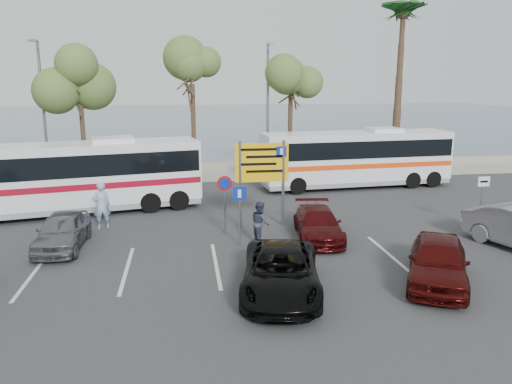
{
  "coord_description": "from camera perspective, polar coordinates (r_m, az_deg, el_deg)",
  "views": [
    {
      "loc": [
        -2.15,
        -16.66,
        6.03
      ],
      "look_at": [
        0.73,
        3.0,
        1.52
      ],
      "focal_mm": 35.0,
      "sensor_mm": 36.0,
      "label": 1
    }
  ],
  "objects": [
    {
      "name": "sign_no_stop",
      "position": [
        19.62,
        -3.59,
        -0.37
      ],
      "size": [
        0.6,
        0.08,
        2.35
      ],
      "color": "slate",
      "rests_on": "ground"
    },
    {
      "name": "seawall",
      "position": [
        33.23,
        -4.5,
        2.81
      ],
      "size": [
        48.0,
        0.8,
        0.6
      ],
      "primitive_type": "cube",
      "color": "gray",
      "rests_on": "ground"
    },
    {
      "name": "kerb_strip",
      "position": [
        31.31,
        -4.25,
        1.78
      ],
      "size": [
        44.0,
        2.4,
        0.15
      ],
      "primitive_type": "cube",
      "color": "gray",
      "rests_on": "ground"
    },
    {
      "name": "tree_mid",
      "position": [
        30.67,
        -7.33,
        13.85
      ],
      "size": [
        3.2,
        3.2,
        8.0
      ],
      "color": "#382619",
      "rests_on": "kerb_strip"
    },
    {
      "name": "tree_left",
      "position": [
        31.21,
        -19.58,
        12.02
      ],
      "size": [
        3.2,
        3.2,
        7.2
      ],
      "color": "#382619",
      "rests_on": "kerb_strip"
    },
    {
      "name": "sign_taxi",
      "position": [
        22.21,
        24.44,
        -0.35
      ],
      "size": [
        0.5,
        0.07,
        2.2
      ],
      "color": "slate",
      "rests_on": "ground"
    },
    {
      "name": "tree_right",
      "position": [
        31.37,
        4.01,
        13.0
      ],
      "size": [
        3.2,
        3.2,
        7.4
      ],
      "color": "#382619",
      "rests_on": "kerb_strip"
    },
    {
      "name": "street_lamp_left",
      "position": [
        31.22,
        -23.2,
        9.14
      ],
      "size": [
        0.45,
        1.15,
        8.01
      ],
      "color": "slate",
      "rests_on": "kerb_strip"
    },
    {
      "name": "suv_black",
      "position": [
        14.46,
        2.87,
        -9.07
      ],
      "size": [
        3.02,
        5.02,
        1.3
      ],
      "primitive_type": "imported",
      "rotation": [
        0.0,
        0.0,
        -0.19
      ],
      "color": "black",
      "rests_on": "ground"
    },
    {
      "name": "car_maroon",
      "position": [
        19.4,
        7.11,
        -3.63
      ],
      "size": [
        2.09,
        4.18,
        1.16
      ],
      "primitive_type": "imported",
      "rotation": [
        0.0,
        0.0,
        -0.12
      ],
      "color": "#470B0D",
      "rests_on": "ground"
    },
    {
      "name": "direction_sign",
      "position": [
        20.42,
        0.68,
        2.63
      ],
      "size": [
        2.2,
        0.12,
        3.6
      ],
      "color": "slate",
      "rests_on": "ground"
    },
    {
      "name": "pedestrian_near",
      "position": [
        21.33,
        -17.24,
        -1.5
      ],
      "size": [
        0.82,
        0.66,
        1.96
      ],
      "primitive_type": "imported",
      "rotation": [
        0.0,
        0.0,
        3.45
      ],
      "color": "#8DA6CD",
      "rests_on": "ground"
    },
    {
      "name": "coach_bus_right",
      "position": [
        28.81,
        11.36,
        3.59
      ],
      "size": [
        10.89,
        3.16,
        3.35
      ],
      "color": "white",
      "rests_on": "ground"
    },
    {
      "name": "palm_tree",
      "position": [
        33.78,
        16.46,
        18.81
      ],
      "size": [
        4.8,
        4.8,
        11.2
      ],
      "color": "#382619",
      "rests_on": "kerb_strip"
    },
    {
      "name": "lane_markings",
      "position": [
        16.81,
        -4.38,
        -8.27
      ],
      "size": [
        12.02,
        4.2,
        0.01
      ],
      "primitive_type": null,
      "color": "silver",
      "rests_on": "ground"
    },
    {
      "name": "street_lamp_right",
      "position": [
        30.65,
        1.37,
        10.1
      ],
      "size": [
        0.45,
        1.15,
        8.01
      ],
      "color": "slate",
      "rests_on": "kerb_strip"
    },
    {
      "name": "car_silver_a",
      "position": [
        19.45,
        -21.26,
        -4.16
      ],
      "size": [
        1.62,
        3.86,
        1.31
      ],
      "primitive_type": "imported",
      "rotation": [
        0.0,
        0.0,
        -0.02
      ],
      "color": "slate",
      "rests_on": "ground"
    },
    {
      "name": "coach_bus_left",
      "position": [
        24.07,
        -19.75,
        1.4
      ],
      "size": [
        11.26,
        4.58,
        3.43
      ],
      "color": "white",
      "rests_on": "ground"
    },
    {
      "name": "car_red",
      "position": [
        16.03,
        20.1,
        -7.41
      ],
      "size": [
        3.43,
        4.48,
        1.42
      ],
      "primitive_type": "imported",
      "rotation": [
        0.0,
        0.0,
        -0.48
      ],
      "color": "#430B09",
      "rests_on": "ground"
    },
    {
      "name": "sea",
      "position": [
        76.93,
        -6.78,
        8.2
      ],
      "size": [
        140.0,
        140.0,
        0.0
      ],
      "primitive_type": "plane",
      "color": "#44606C",
      "rests_on": "ground"
    },
    {
      "name": "pedestrian_far",
      "position": [
        18.62,
        0.47,
        -3.52
      ],
      "size": [
        0.77,
        0.9,
        1.61
      ],
      "primitive_type": "imported",
      "rotation": [
        0.0,
        0.0,
        1.8
      ],
      "color": "#363B51",
      "rests_on": "ground"
    },
    {
      "name": "ground",
      "position": [
        17.85,
        -0.93,
        -6.97
      ],
      "size": [
        120.0,
        120.0,
        0.0
      ],
      "primitive_type": "plane",
      "color": "#323234",
      "rests_on": "ground"
    },
    {
      "name": "sign_parking",
      "position": [
        18.14,
        -1.9,
        -1.79
      ],
      "size": [
        0.5,
        0.07,
        2.25
      ],
      "color": "slate",
      "rests_on": "ground"
    }
  ]
}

